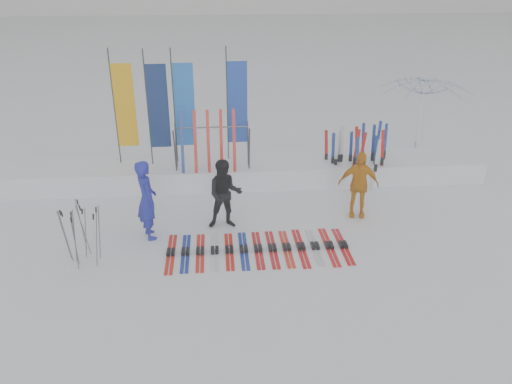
{
  "coord_description": "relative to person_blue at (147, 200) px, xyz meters",
  "views": [
    {
      "loc": [
        -0.69,
        -8.81,
        5.73
      ],
      "look_at": [
        0.2,
        1.6,
        1.0
      ],
      "focal_mm": 35.0,
      "sensor_mm": 36.0,
      "label": 1
    }
  ],
  "objects": [
    {
      "name": "ground",
      "position": [
        2.28,
        -1.53,
        -0.94
      ],
      "size": [
        120.0,
        120.0,
        0.0
      ],
      "primitive_type": "plane",
      "color": "white",
      "rests_on": "ground"
    },
    {
      "name": "ski_rack",
      "position": [
        1.5,
        2.67,
        0.45
      ],
      "size": [
        2.04,
        0.8,
        1.23
      ],
      "color": "#383A3F",
      "rests_on": "ground"
    },
    {
      "name": "pole_cluster",
      "position": [
        -1.31,
        -0.91,
        -0.33
      ],
      "size": [
        0.82,
        0.86,
        1.24
      ],
      "color": "#595B60",
      "rests_on": "ground"
    },
    {
      "name": "ski_row",
      "position": [
        2.45,
        -0.85,
        -0.9
      ],
      "size": [
        4.0,
        1.68,
        0.07
      ],
      "color": "red",
      "rests_on": "ground"
    },
    {
      "name": "person_yellow",
      "position": [
        5.06,
        0.65,
        -0.09
      ],
      "size": [
        1.05,
        0.59,
        1.69
      ],
      "primitive_type": "imported",
      "rotation": [
        0.0,
        0.0,
        -0.19
      ],
      "color": "orange",
      "rests_on": "ground"
    },
    {
      "name": "upright_skis",
      "position": [
        5.64,
        2.75,
        -0.14
      ],
      "size": [
        1.76,
        1.08,
        1.7
      ],
      "color": "silver",
      "rests_on": "ground"
    },
    {
      "name": "person_black",
      "position": [
        1.77,
        0.33,
        -0.09
      ],
      "size": [
        0.83,
        0.65,
        1.7
      ],
      "primitive_type": "imported",
      "rotation": [
        0.0,
        0.0,
        0.01
      ],
      "color": "black",
      "rests_on": "ground"
    },
    {
      "name": "feather_flags",
      "position": [
        0.53,
        3.29,
        1.31
      ],
      "size": [
        3.68,
        0.28,
        3.2
      ],
      "color": "#383A3F",
      "rests_on": "ground"
    },
    {
      "name": "person_blue",
      "position": [
        0.0,
        0.0,
        0.0
      ],
      "size": [
        0.66,
        0.8,
        1.87
      ],
      "primitive_type": "imported",
      "rotation": [
        0.0,
        0.0,
        1.93
      ],
      "color": "#1A229D",
      "rests_on": "ground"
    },
    {
      "name": "snow_bank",
      "position": [
        2.28,
        3.07,
        -0.64
      ],
      "size": [
        14.0,
        1.6,
        0.6
      ],
      "primitive_type": "cube",
      "color": "white",
      "rests_on": "ground"
    },
    {
      "name": "tent_canopy",
      "position": [
        8.24,
        4.82,
        0.38
      ],
      "size": [
        3.04,
        3.09,
        2.63
      ],
      "primitive_type": "imported",
      "rotation": [
        0.0,
        0.0,
        -0.06
      ],
      "color": "white",
      "rests_on": "ground"
    }
  ]
}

